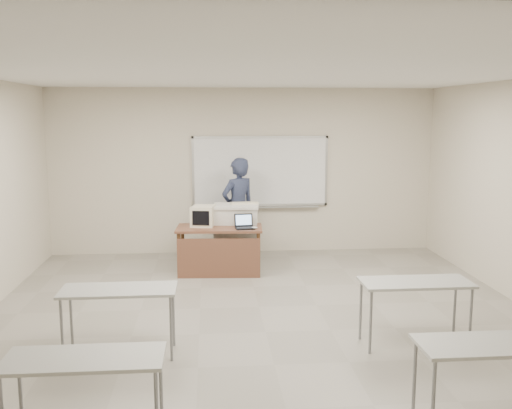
{
  "coord_description": "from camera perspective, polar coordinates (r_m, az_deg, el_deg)",
  "views": [
    {
      "loc": [
        -0.65,
        -6.35,
        2.54
      ],
      "look_at": [
        0.07,
        2.2,
        1.17
      ],
      "focal_mm": 40.0,
      "sensor_mm": 36.0,
      "label": 1
    }
  ],
  "objects": [
    {
      "name": "crt_monitor",
      "position": [
        9.22,
        -5.27,
        -1.14
      ],
      "size": [
        0.36,
        0.4,
        0.34
      ],
      "rotation": [
        0.0,
        0.0,
        -0.19
      ],
      "color": "beige",
      "rests_on": "instructor_desk"
    },
    {
      "name": "whiteboard",
      "position": [
        10.41,
        0.43,
        3.23
      ],
      "size": [
        2.48,
        0.1,
        1.31
      ],
      "color": "white",
      "rests_on": "floor"
    },
    {
      "name": "presenter",
      "position": [
        9.98,
        -1.8,
        -0.42
      ],
      "size": [
        0.78,
        0.71,
        1.79
      ],
      "primitive_type": "imported",
      "rotation": [
        0.0,
        0.0,
        3.7
      ],
      "color": "black",
      "rests_on": "floor"
    },
    {
      "name": "floor",
      "position": [
        6.87,
        0.96,
        -12.68
      ],
      "size": [
        7.0,
        8.0,
        0.01
      ],
      "primitive_type": "cube",
      "color": "gray",
      "rests_on": "ground"
    },
    {
      "name": "laptop",
      "position": [
        9.0,
        -1.13,
        -2.04
      ],
      "size": [
        0.29,
        0.27,
        0.22
      ],
      "rotation": [
        0.0,
        0.0,
        0.11
      ],
      "color": "black",
      "rests_on": "instructor_desk"
    },
    {
      "name": "podium",
      "position": [
        9.5,
        -2.01,
        -3.15
      ],
      "size": [
        0.75,
        0.55,
        1.05
      ],
      "rotation": [
        0.0,
        0.0,
        -0.1
      ],
      "color": "white",
      "rests_on": "floor"
    },
    {
      "name": "instructor_desk",
      "position": [
        9.06,
        -3.67,
        -3.74
      ],
      "size": [
        1.36,
        0.68,
        0.75
      ],
      "rotation": [
        0.0,
        0.0,
        -0.06
      ],
      "color": "brown",
      "rests_on": "floor"
    },
    {
      "name": "mouse",
      "position": [
        8.95,
        -0.14,
        -2.33
      ],
      "size": [
        0.11,
        0.08,
        0.04
      ],
      "primitive_type": "ellipsoid",
      "rotation": [
        0.0,
        0.0,
        0.2
      ],
      "color": "silver",
      "rests_on": "instructor_desk"
    },
    {
      "name": "student_desks",
      "position": [
        5.37,
        2.46,
        -11.3
      ],
      "size": [
        4.4,
        2.2,
        0.73
      ],
      "color": "#9FA09B",
      "rests_on": "floor"
    },
    {
      "name": "keyboard",
      "position": [
        9.49,
        -1.15,
        0.13
      ],
      "size": [
        0.47,
        0.18,
        0.03
      ],
      "primitive_type": "cube",
      "rotation": [
        0.0,
        0.0,
        0.07
      ],
      "color": "beige",
      "rests_on": "podium"
    }
  ]
}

